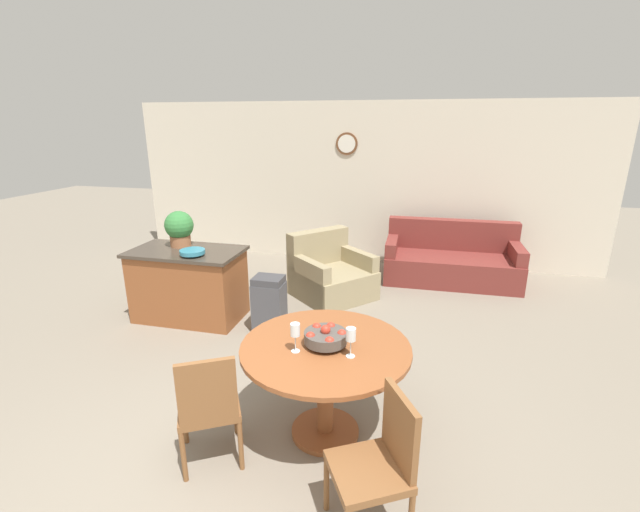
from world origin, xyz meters
name	(u,v)px	position (x,y,z in m)	size (l,w,h in m)	color
ground_plane	(226,508)	(0.00, 0.00, 0.00)	(24.00, 24.00, 0.00)	gray
wall_back	(358,184)	(0.00, 5.35, 1.35)	(8.00, 0.09, 2.70)	beige
dining_table	(325,366)	(0.46, 0.83, 0.60)	(1.27, 1.27, 0.78)	brown
dining_chair_near_left	(209,404)	(-0.26, 0.34, 0.50)	(0.57, 0.57, 0.90)	brown
dining_chair_near_right	(380,459)	(0.95, 0.11, 0.50)	(0.57, 0.57, 0.90)	brown
fruit_bowl	(326,336)	(0.46, 0.83, 0.85)	(0.32, 0.32, 0.17)	#4C4742
wine_glass_left	(295,331)	(0.27, 0.69, 0.94)	(0.07, 0.07, 0.22)	silver
wine_glass_right	(351,336)	(0.67, 0.71, 0.94)	(0.07, 0.07, 0.22)	silver
kitchen_island	(189,284)	(-1.65, 2.50, 0.45)	(1.34, 0.76, 0.89)	brown
teal_bowl	(192,252)	(-1.45, 2.31, 0.93)	(0.29, 0.29, 0.07)	teal
potted_plant	(179,228)	(-1.80, 2.64, 1.12)	(0.35, 0.35, 0.44)	#A36642
trash_bin	(269,304)	(-0.57, 2.40, 0.33)	(0.35, 0.29, 0.67)	#47474C
couch	(451,261)	(1.58, 4.65, 0.30)	(1.99, 0.94, 0.90)	maroon
armchair	(330,275)	(-0.10, 3.60, 0.30)	(1.33, 1.33, 0.89)	#998966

